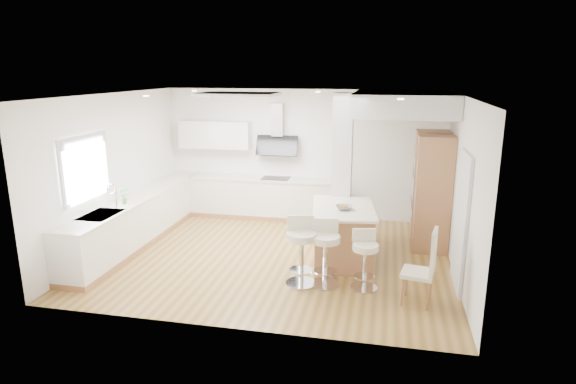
% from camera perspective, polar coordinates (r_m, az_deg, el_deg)
% --- Properties ---
extents(ground, '(6.00, 6.00, 0.00)m').
position_cam_1_polar(ground, '(8.58, -1.52, -7.59)').
color(ground, '#A0783B').
rests_on(ground, ground).
extents(ceiling, '(6.00, 5.00, 0.02)m').
position_cam_1_polar(ceiling, '(8.58, -1.52, -7.59)').
color(ceiling, silver).
rests_on(ceiling, ground).
extents(wall_back, '(6.00, 0.04, 2.80)m').
position_cam_1_polar(wall_back, '(10.56, 1.55, 4.50)').
color(wall_back, white).
rests_on(wall_back, ground).
extents(wall_left, '(0.04, 5.00, 2.80)m').
position_cam_1_polar(wall_left, '(9.31, -19.88, 2.31)').
color(wall_left, white).
rests_on(wall_left, ground).
extents(wall_right, '(0.04, 5.00, 2.80)m').
position_cam_1_polar(wall_right, '(8.03, 19.72, 0.51)').
color(wall_right, white).
rests_on(wall_right, ground).
extents(skylight, '(4.10, 2.10, 0.06)m').
position_cam_1_polar(skylight, '(8.76, -5.87, 11.43)').
color(skylight, silver).
rests_on(skylight, ground).
extents(window_left, '(0.06, 1.28, 1.07)m').
position_cam_1_polar(window_left, '(8.49, -22.92, 2.97)').
color(window_left, white).
rests_on(window_left, ground).
extents(doorway_right, '(0.05, 1.00, 2.10)m').
position_cam_1_polar(doorway_right, '(7.56, 19.86, -3.49)').
color(doorway_right, '#4D463D').
rests_on(doorway_right, ground).
extents(counter_left, '(0.63, 4.50, 1.35)m').
position_cam_1_polar(counter_left, '(9.58, -17.16, -2.97)').
color(counter_left, '#A97348').
rests_on(counter_left, ground).
extents(counter_back, '(3.62, 0.63, 2.50)m').
position_cam_1_polar(counter_back, '(10.64, -3.60, 0.68)').
color(counter_back, '#A97348').
rests_on(counter_back, ground).
extents(pillar, '(0.35, 0.35, 2.80)m').
position_cam_1_polar(pillar, '(8.91, 6.42, 2.57)').
color(pillar, silver).
rests_on(pillar, ground).
extents(soffit, '(1.78, 2.20, 0.40)m').
position_cam_1_polar(soffit, '(9.17, 13.56, 10.17)').
color(soffit, silver).
rests_on(soffit, ground).
extents(oven_column, '(0.63, 1.21, 2.10)m').
position_cam_1_polar(oven_column, '(9.26, 16.59, 0.28)').
color(oven_column, '#A97348').
rests_on(oven_column, ground).
extents(peninsula, '(1.23, 1.68, 1.02)m').
position_cam_1_polar(peninsula, '(8.33, 6.50, -4.86)').
color(peninsula, '#A97348').
rests_on(peninsula, ground).
extents(bar_stool_a, '(0.58, 0.58, 1.06)m').
position_cam_1_polar(bar_stool_a, '(7.31, 1.57, -6.58)').
color(bar_stool_a, silver).
rests_on(bar_stool_a, ground).
extents(bar_stool_b, '(0.53, 0.53, 1.02)m').
position_cam_1_polar(bar_stool_b, '(7.32, 4.45, -6.79)').
color(bar_stool_b, silver).
rests_on(bar_stool_b, ground).
extents(bar_stool_c, '(0.49, 0.49, 0.90)m').
position_cam_1_polar(bar_stool_c, '(7.28, 9.10, -7.58)').
color(bar_stool_c, silver).
rests_on(bar_stool_c, ground).
extents(dining_chair, '(0.50, 0.50, 1.11)m').
position_cam_1_polar(dining_chair, '(6.96, 15.98, -8.29)').
color(dining_chair, beige).
rests_on(dining_chair, ground).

